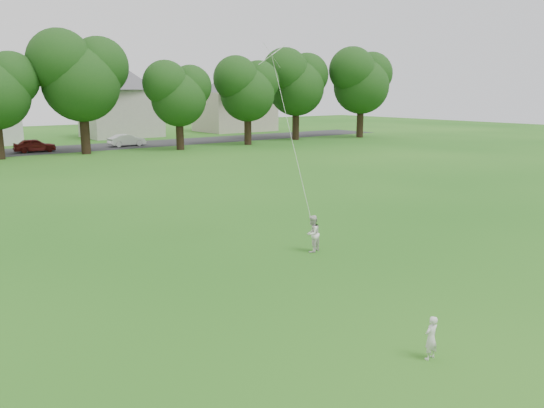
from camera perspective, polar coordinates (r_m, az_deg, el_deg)
ground at (r=13.19m, az=4.26°, el=-11.45°), size 160.00×160.00×0.00m
toddler at (r=11.30m, az=16.74°, el=-13.62°), size 0.33×0.22×0.91m
older_boy at (r=17.68m, az=4.37°, el=-3.20°), size 0.73×0.65×1.24m
kite at (r=17.59m, az=2.19°, el=6.81°), size 1.08×1.38×6.06m
tree_row at (r=46.35m, az=-23.20°, el=12.48°), size 80.91×9.29×10.57m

